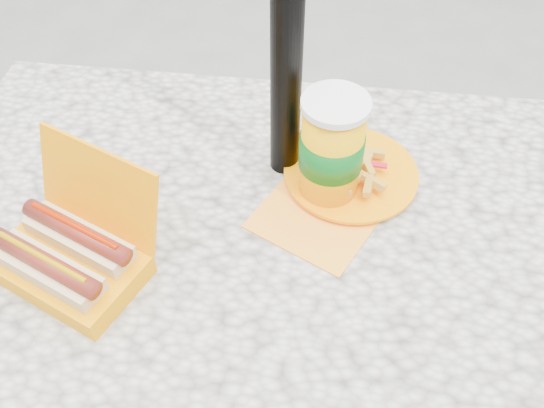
# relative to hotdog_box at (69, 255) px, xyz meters

# --- Properties ---
(picnic_table) EXTENTS (1.20, 0.80, 0.75)m
(picnic_table) POSITION_rel_hotdog_box_xyz_m (0.29, 0.11, -0.15)
(picnic_table) COLOR beige
(picnic_table) RESTS_ON ground
(hotdog_box) EXTENTS (0.27, 0.26, 0.17)m
(hotdog_box) POSITION_rel_hotdog_box_xyz_m (0.00, 0.00, 0.00)
(hotdog_box) COLOR #FF8F00
(hotdog_box) RESTS_ON picnic_table
(fries_plate) EXTENTS (0.29, 0.33, 0.05)m
(fries_plate) POSITION_rel_hotdog_box_xyz_m (0.40, 0.24, -0.03)
(fries_plate) COLOR orange
(fries_plate) RESTS_ON picnic_table
(soda_cup) EXTENTS (0.11, 0.11, 0.20)m
(soda_cup) POSITION_rel_hotdog_box_xyz_m (0.37, 0.21, 0.06)
(soda_cup) COLOR #FFAA04
(soda_cup) RESTS_ON picnic_table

